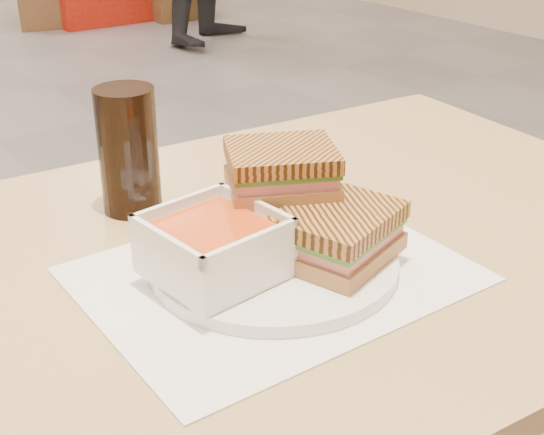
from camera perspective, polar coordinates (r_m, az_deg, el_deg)
main_table at (r=0.89m, az=-3.81°, el=-9.64°), size 1.26×0.81×0.75m
tray_liner at (r=0.80m, az=0.12°, el=-4.30°), size 0.39×0.31×0.00m
plate at (r=0.81m, az=0.12°, el=-3.30°), size 0.27×0.27×0.01m
soup_bowl at (r=0.76m, az=-4.37°, el=-2.35°), size 0.13×0.13×0.06m
panini_lower at (r=0.79m, az=4.99°, el=-1.19°), size 0.15×0.13×0.06m
panini_upper at (r=0.82m, az=0.72°, el=3.61°), size 0.15×0.14×0.05m
cola_glass at (r=0.93m, az=-10.75°, el=4.97°), size 0.07×0.07×0.15m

